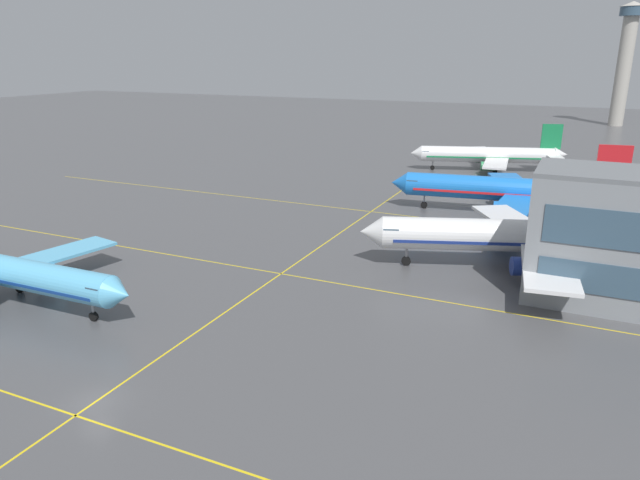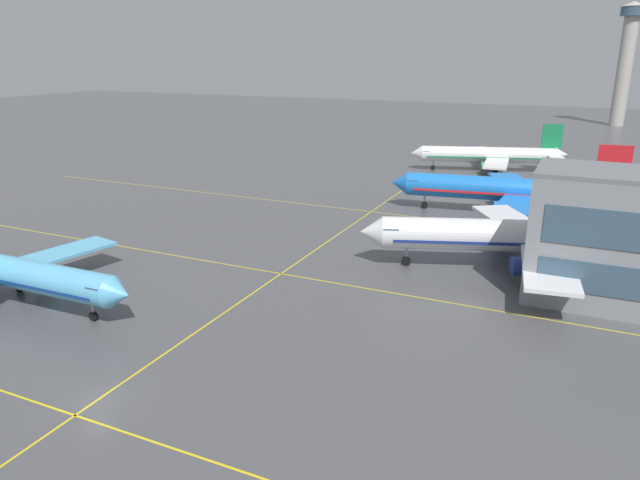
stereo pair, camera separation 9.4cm
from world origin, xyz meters
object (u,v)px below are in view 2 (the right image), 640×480
airliner_second_row (524,236)px  control_tower (626,56)px  airliner_far_left_stand (489,155)px  airliner_front_gate (6,271)px  airliner_third_row (510,190)px

airliner_second_row → control_tower: (14.09, 175.29, 20.75)m
airliner_far_left_stand → control_tower: (28.89, 111.09, 21.32)m
airliner_far_left_stand → control_tower: bearing=75.4°
airliner_front_gate → airliner_second_row: airliner_second_row is taller
airliner_front_gate → airliner_second_row: bearing=34.5°
airliner_front_gate → airliner_far_left_stand: 104.70m
airliner_third_row → airliner_second_row: bearing=-79.0°
airliner_third_row → control_tower: bearing=82.6°
airliner_second_row → control_tower: bearing=85.4°
airliner_far_left_stand → control_tower: size_ratio=0.79×
airliner_second_row → airliner_front_gate: bearing=-145.5°
airliner_front_gate → control_tower: 220.32m
airliner_front_gate → airliner_third_row: bearing=53.7°
airliner_front_gate → control_tower: control_tower is taller
airliner_front_gate → airliner_far_left_stand: (35.28, 98.58, 0.18)m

